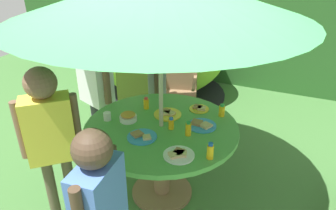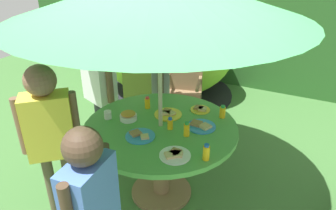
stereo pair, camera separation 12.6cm
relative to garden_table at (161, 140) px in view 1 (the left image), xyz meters
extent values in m
cube|color=#3D6B33|center=(0.00, 0.00, -0.61)|extent=(10.00, 10.00, 0.02)
cube|color=#285623|center=(0.00, 3.28, 0.46)|extent=(9.00, 0.70, 2.12)
cylinder|color=brown|center=(0.00, 0.00, -0.59)|extent=(0.58, 0.58, 0.03)
cylinder|color=brown|center=(0.00, 0.00, -0.25)|extent=(0.15, 0.15, 0.71)
cylinder|color=#519E47|center=(0.00, 0.00, 0.13)|extent=(1.34, 1.34, 0.04)
cylinder|color=#B7AD8C|center=(0.00, 0.00, 0.40)|extent=(0.04, 0.04, 2.01)
cylinder|color=brown|center=(-0.47, 0.94, -0.39)|extent=(0.04, 0.04, 0.42)
cylinder|color=brown|center=(-0.07, 1.05, -0.39)|extent=(0.04, 0.04, 0.42)
cylinder|color=brown|center=(-0.59, 1.36, -0.39)|extent=(0.04, 0.04, 0.42)
cylinder|color=brown|center=(-0.19, 1.47, -0.39)|extent=(0.04, 0.04, 0.42)
cube|color=brown|center=(-0.33, 1.20, -0.16)|extent=(0.56, 0.58, 0.04)
cube|color=brown|center=(-0.39, 1.41, 0.09)|extent=(0.45, 0.15, 0.47)
cube|color=brown|center=(-0.53, 1.15, 0.06)|extent=(0.16, 0.47, 0.03)
cube|color=brown|center=(-0.13, 1.26, 0.06)|extent=(0.16, 0.47, 0.03)
ellipsoid|color=#8CC633|center=(-1.05, 2.12, 0.15)|extent=(2.33, 1.90, 1.51)
cylinder|color=black|center=(-1.05, 2.12, -0.60)|extent=(2.43, 2.43, 0.01)
cube|color=#314511|center=(-0.97, 1.31, -0.19)|extent=(0.61, 0.09, 0.68)
cylinder|color=brown|center=(-0.51, 0.97, -0.29)|extent=(0.09, 0.09, 0.63)
cylinder|color=brown|center=(-0.44, 0.83, -0.29)|extent=(0.09, 0.09, 0.63)
cube|color=#99999E|center=(-0.47, 0.90, 0.29)|extent=(0.35, 0.41, 0.53)
cylinder|color=#4C3828|center=(-0.57, 1.08, 0.32)|extent=(0.07, 0.07, 0.48)
cylinder|color=#4C3828|center=(-0.38, 0.72, 0.32)|extent=(0.07, 0.07, 0.48)
sphere|color=#4C3828|center=(-0.47, 0.90, 0.68)|extent=(0.24, 0.24, 0.24)
cylinder|color=#3F3F47|center=(-0.99, 0.37, -0.28)|extent=(0.09, 0.09, 0.65)
cylinder|color=#3F3F47|center=(-0.84, 0.32, -0.28)|extent=(0.09, 0.09, 0.65)
cube|color=white|center=(-0.92, 0.35, 0.32)|extent=(0.42, 0.33, 0.55)
cylinder|color=brown|center=(-1.11, 0.42, 0.35)|extent=(0.07, 0.07, 0.49)
cylinder|color=brown|center=(-0.72, 0.27, 0.35)|extent=(0.07, 0.07, 0.49)
sphere|color=brown|center=(-0.92, 0.35, 0.72)|extent=(0.25, 0.25, 0.25)
cylinder|color=brown|center=(-0.73, -0.65, -0.29)|extent=(0.09, 0.09, 0.63)
cylinder|color=brown|center=(-0.61, -0.55, -0.29)|extent=(0.09, 0.09, 0.63)
cube|color=yellow|center=(-0.67, -0.60, 0.29)|extent=(0.40, 0.39, 0.53)
cylinder|color=brown|center=(-0.82, -0.74, 0.32)|extent=(0.07, 0.07, 0.48)
cylinder|color=brown|center=(-0.52, -0.47, 0.32)|extent=(0.07, 0.07, 0.48)
sphere|color=brown|center=(-0.67, -0.60, 0.67)|extent=(0.24, 0.24, 0.24)
cube|color=#4C72C6|center=(0.08, -1.04, 0.24)|extent=(0.21, 0.35, 0.50)
cylinder|color=#4C3828|center=(0.07, -0.85, 0.26)|extent=(0.06, 0.06, 0.45)
sphere|color=#4C3828|center=(0.08, -1.04, 0.60)|extent=(0.22, 0.22, 0.22)
cylinder|color=white|center=(-0.31, -0.04, 0.18)|extent=(0.15, 0.15, 0.05)
ellipsoid|color=gold|center=(-0.31, -0.04, 0.21)|extent=(0.13, 0.13, 0.04)
cylinder|color=#338CD8|center=(-0.07, -0.23, 0.16)|extent=(0.24, 0.24, 0.01)
cube|color=tan|center=(-0.01, -0.25, 0.17)|extent=(0.09, 0.09, 0.02)
cube|color=#9E7547|center=(-0.11, -0.23, 0.17)|extent=(0.11, 0.11, 0.02)
cylinder|color=yellow|center=(0.21, 0.42, 0.16)|extent=(0.19, 0.19, 0.01)
cube|color=tan|center=(0.23, 0.41, 0.17)|extent=(0.09, 0.09, 0.02)
cube|color=#9E7547|center=(0.19, 0.42, 0.17)|extent=(0.08, 0.08, 0.02)
cylinder|color=white|center=(0.30, -0.35, 0.16)|extent=(0.24, 0.24, 0.01)
cube|color=tan|center=(0.32, -0.34, 0.17)|extent=(0.09, 0.09, 0.02)
cube|color=#9E7547|center=(0.30, -0.33, 0.17)|extent=(0.08, 0.08, 0.02)
cube|color=tan|center=(0.28, -0.38, 0.17)|extent=(0.11, 0.11, 0.02)
cylinder|color=yellow|center=(-0.03, 0.20, 0.16)|extent=(0.26, 0.26, 0.01)
cube|color=tan|center=(0.00, 0.21, 0.17)|extent=(0.09, 0.09, 0.02)
cube|color=#9E7547|center=(-0.05, 0.23, 0.17)|extent=(0.09, 0.09, 0.02)
cube|color=tan|center=(-0.04, 0.19, 0.17)|extent=(0.09, 0.09, 0.02)
cylinder|color=#338CD8|center=(0.33, 0.13, 0.16)|extent=(0.25, 0.25, 0.01)
cube|color=tan|center=(0.37, 0.12, 0.17)|extent=(0.11, 0.11, 0.02)
cube|color=#9E7547|center=(0.28, 0.14, 0.17)|extent=(0.09, 0.09, 0.02)
cylinder|color=yellow|center=(-0.27, 0.24, 0.20)|extent=(0.05, 0.05, 0.10)
cylinder|color=red|center=(-0.27, 0.24, 0.26)|extent=(0.04, 0.04, 0.02)
cylinder|color=yellow|center=(0.10, -0.01, 0.20)|extent=(0.05, 0.05, 0.09)
cylinder|color=blue|center=(0.10, -0.01, 0.25)|extent=(0.03, 0.03, 0.02)
cylinder|color=yellow|center=(0.52, -0.28, 0.21)|extent=(0.05, 0.05, 0.11)
cylinder|color=blue|center=(0.52, -0.28, 0.27)|extent=(0.04, 0.04, 0.02)
cylinder|color=yellow|center=(0.27, -0.05, 0.21)|extent=(0.05, 0.05, 0.11)
cylinder|color=green|center=(0.27, -0.05, 0.27)|extent=(0.03, 0.03, 0.02)
cylinder|color=yellow|center=(0.43, 0.38, 0.20)|extent=(0.05, 0.05, 0.10)
cylinder|color=green|center=(0.43, 0.38, 0.26)|extent=(0.04, 0.04, 0.02)
cylinder|color=white|center=(-0.48, -0.10, 0.19)|extent=(0.07, 0.07, 0.07)
camera|label=1|loc=(0.99, -2.13, 1.54)|focal=33.48mm
camera|label=2|loc=(1.11, -2.08, 1.54)|focal=33.48mm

